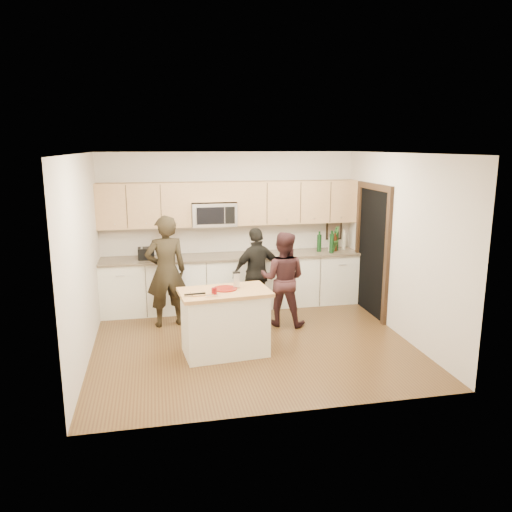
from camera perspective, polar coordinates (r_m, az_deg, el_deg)
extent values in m
plane|color=brown|center=(7.37, -0.49, -9.83)|extent=(4.50, 4.50, 0.00)
cube|color=beige|center=(8.91, -2.98, 3.11)|extent=(4.50, 0.02, 2.70)
cube|color=beige|center=(5.09, 3.84, -4.10)|extent=(4.50, 0.02, 2.70)
cube|color=beige|center=(6.91, -19.13, -0.31)|extent=(0.02, 4.00, 2.70)
cube|color=beige|center=(7.72, 16.12, 1.17)|extent=(0.02, 4.00, 2.70)
cube|color=white|center=(6.82, -0.53, 11.65)|extent=(4.50, 4.00, 0.02)
cube|color=white|center=(8.81, -2.61, -3.00)|extent=(4.50, 0.62, 0.90)
cube|color=#7A6B51|center=(8.68, -2.63, -0.03)|extent=(4.50, 0.66, 0.04)
cube|color=tan|center=(8.59, -12.68, 5.67)|extent=(1.55, 0.33, 0.75)
cube|color=tan|center=(8.94, 4.59, 6.18)|extent=(2.17, 0.33, 0.75)
cube|color=tan|center=(8.62, -4.92, 7.35)|extent=(0.78, 0.33, 0.33)
cube|color=silver|center=(8.63, -4.85, 4.79)|extent=(0.76, 0.40, 0.40)
cube|color=black|center=(8.42, -5.22, 4.59)|extent=(0.47, 0.01, 0.29)
cube|color=black|center=(8.46, -2.99, 4.66)|extent=(0.17, 0.01, 0.29)
cube|color=black|center=(8.56, 13.16, 0.36)|extent=(0.02, 1.05, 2.10)
cube|color=black|center=(8.05, 14.74, -0.48)|extent=(0.06, 0.10, 2.10)
cube|color=black|center=(9.07, 11.56, 1.11)|extent=(0.06, 0.10, 2.10)
cube|color=black|center=(8.40, 13.42, 7.72)|extent=(0.06, 1.25, 0.10)
cube|color=black|center=(9.40, 8.89, 3.03)|extent=(0.30, 0.03, 0.38)
cube|color=tan|center=(9.38, 8.92, 3.01)|extent=(0.24, 0.00, 0.32)
cube|color=white|center=(8.35, -8.75, -2.23)|extent=(0.34, 0.01, 0.48)
cube|color=white|center=(8.58, -8.90, -0.22)|extent=(0.34, 0.60, 0.01)
cube|color=white|center=(6.87, -3.56, -7.76)|extent=(1.16, 0.75, 0.85)
cube|color=#B08349|center=(6.73, -3.61, -4.16)|extent=(1.26, 0.82, 0.05)
cylinder|color=maroon|center=(6.77, -3.55, -3.75)|extent=(0.33, 0.33, 0.02)
cube|color=silver|center=(6.79, -2.25, -2.77)|extent=(0.08, 0.05, 0.19)
cube|color=black|center=(6.76, -2.26, -1.90)|extent=(0.10, 0.05, 0.02)
cylinder|color=maroon|center=(6.54, -4.80, -4.04)|extent=(0.07, 0.07, 0.09)
cube|color=#B08349|center=(6.58, -6.17, -4.28)|extent=(0.30, 0.23, 0.02)
cube|color=black|center=(6.51, -7.00, -4.33)|extent=(0.28, 0.05, 0.02)
cube|color=silver|center=(6.45, -5.03, -4.50)|extent=(0.17, 0.04, 0.01)
cube|color=black|center=(8.55, -12.44, 0.29)|extent=(0.27, 0.25, 0.19)
cube|color=silver|center=(8.53, -12.94, 0.91)|extent=(0.03, 0.18, 0.00)
cube|color=silver|center=(8.53, -12.00, 0.95)|extent=(0.03, 0.18, 0.00)
cylinder|color=black|center=(9.01, 7.24, 1.66)|extent=(0.08, 0.08, 0.37)
cylinder|color=#BBB293|center=(9.07, 8.49, 1.52)|extent=(0.07, 0.07, 0.31)
cylinder|color=black|center=(9.15, 9.16, 1.91)|extent=(0.08, 0.08, 0.41)
cylinder|color=#3A1A0A|center=(9.10, 9.01, 1.59)|extent=(0.07, 0.07, 0.32)
cylinder|color=#BBB293|center=(9.24, 10.01, 1.87)|extent=(0.07, 0.07, 0.37)
cylinder|color=black|center=(8.92, 8.63, 1.62)|extent=(0.08, 0.08, 0.40)
imported|color=#346629|center=(9.14, 8.86, 2.01)|extent=(0.30, 0.31, 0.44)
imported|color=black|center=(7.91, -10.23, -1.74)|extent=(0.71, 0.53, 1.76)
imported|color=#301819|center=(7.87, 3.10, -2.63)|extent=(0.90, 0.82, 1.50)
imported|color=black|center=(8.25, 0.11, -1.90)|extent=(0.95, 0.60, 1.50)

